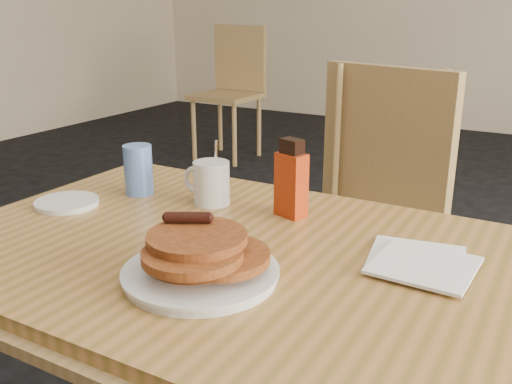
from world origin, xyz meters
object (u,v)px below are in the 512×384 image
main_table (233,268)px  chair_main_far (371,205)px  coffee_mug (210,182)px  syrup_bottle (291,181)px  chair_wall_extra (233,79)px  pancake_plate (201,262)px  blue_tumbler (138,170)px

main_table → chair_main_far: bearing=88.7°
chair_main_far → coffee_mug: bearing=-91.9°
chair_main_far → syrup_bottle: 0.60m
chair_wall_extra → pancake_plate: size_ratio=3.95×
pancake_plate → blue_tumbler: (-0.39, 0.30, 0.03)m
main_table → blue_tumbler: size_ratio=9.95×
pancake_plate → chair_wall_extra: bearing=121.3°
chair_main_far → chair_wall_extra: chair_wall_extra is taller
pancake_plate → syrup_bottle: syrup_bottle is taller
chair_wall_extra → blue_tumbler: size_ratio=8.70×
pancake_plate → blue_tumbler: size_ratio=2.20×
syrup_bottle → blue_tumbler: size_ratio=1.42×
coffee_mug → syrup_bottle: (0.19, 0.02, 0.03)m
main_table → chair_wall_extra: chair_wall_extra is taller
chair_main_far → blue_tumbler: chair_main_far is taller
chair_main_far → coffee_mug: chair_main_far is taller
coffee_mug → chair_wall_extra: bearing=109.5°
coffee_mug → blue_tumbler: (-0.19, -0.03, 0.01)m
main_table → chair_main_far: chair_main_far is taller
pancake_plate → coffee_mug: bearing=121.8°
syrup_bottle → main_table: bearing=-78.6°
chair_main_far → blue_tumbler: (-0.38, -0.60, 0.20)m
chair_wall_extra → syrup_bottle: bearing=-54.4°
main_table → syrup_bottle: (0.02, 0.20, 0.12)m
chair_wall_extra → syrup_bottle: chair_wall_extra is taller
coffee_mug → chair_main_far: bearing=59.8°
blue_tumbler → chair_wall_extra: bearing=118.2°
chair_wall_extra → blue_tumbler: bearing=-60.4°
pancake_plate → main_table: bearing=100.3°
syrup_bottle → blue_tumbler: (-0.38, -0.05, -0.02)m
chair_wall_extra → chair_main_far: bearing=-48.5°
chair_main_far → blue_tumbler: size_ratio=8.52×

